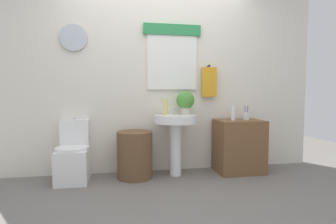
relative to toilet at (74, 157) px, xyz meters
The scene contains 11 objects.
ground_plane 1.41m from the toilet, 39.84° to the right, with size 8.00×8.00×0.00m, color slate.
back_wall 1.50m from the toilet, 14.01° to the left, with size 4.40×0.18×2.60m.
toilet is the anchor object (origin of this frame).
laundry_hamper 0.73m from the toilet, ahead, with size 0.44×0.44×0.58m, color brown.
pedestal_sink 1.28m from the toilet, ahead, with size 0.53×0.53×0.77m.
faucet 1.36m from the toilet, ahead, with size 0.03×0.03×0.10m, color silver.
wooden_cabinet 2.11m from the toilet, ahead, with size 0.60×0.44×0.70m, color brown.
soap_bottle 1.27m from the toilet, ahead, with size 0.05×0.05×0.20m, color #DBD166.
potted_plant 1.54m from the toilet, ahead, with size 0.23×0.23×0.30m.
lotion_bottle 2.06m from the toilet, ahead, with size 0.05×0.05×0.19m, color white.
toothbrush_cup 2.26m from the toilet, ahead, with size 0.08×0.08×0.19m.
Camera 1 is at (-0.49, -2.39, 1.05)m, focal length 28.21 mm.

